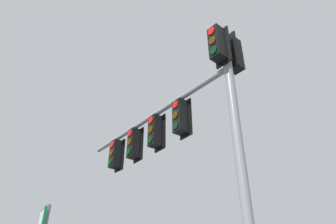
% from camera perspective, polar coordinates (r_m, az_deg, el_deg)
% --- Properties ---
extents(signal_mast_assembly, '(1.64, 6.14, 7.22)m').
position_cam_1_polar(signal_mast_assembly, '(7.55, 2.37, -2.98)').
color(signal_mast_assembly, gray).
rests_on(signal_mast_assembly, ground).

